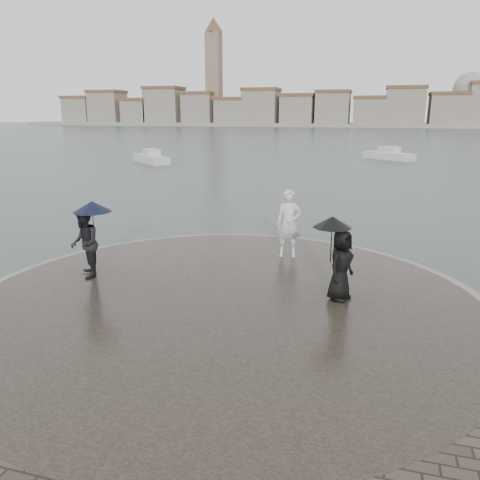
% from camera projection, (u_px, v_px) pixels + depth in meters
% --- Properties ---
extents(ground, '(400.00, 400.00, 0.00)m').
position_uv_depth(ground, '(161.00, 395.00, 7.87)').
color(ground, '#2B3835').
rests_on(ground, ground).
extents(kerb_ring, '(12.50, 12.50, 0.32)m').
position_uv_depth(kerb_ring, '(225.00, 306.00, 11.07)').
color(kerb_ring, gray).
rests_on(kerb_ring, ground).
extents(quay_tip, '(11.90, 11.90, 0.36)m').
position_uv_depth(quay_tip, '(225.00, 305.00, 11.06)').
color(quay_tip, '#2D261E').
rests_on(quay_tip, ground).
extents(statue, '(0.82, 0.61, 2.04)m').
position_uv_depth(statue, '(289.00, 224.00, 14.02)').
color(statue, silver).
rests_on(statue, quay_tip).
extents(visitor_left, '(1.29, 1.17, 2.04)m').
position_uv_depth(visitor_left, '(86.00, 236.00, 12.19)').
color(visitor_left, black).
rests_on(visitor_left, quay_tip).
extents(visitor_right, '(1.11, 1.03, 1.95)m').
position_uv_depth(visitor_right, '(339.00, 255.00, 10.75)').
color(visitor_right, black).
rests_on(visitor_right, quay_tip).
extents(far_skyline, '(260.00, 20.00, 37.00)m').
position_uv_depth(far_skyline, '(350.00, 110.00, 157.09)').
color(far_skyline, gray).
rests_on(far_skyline, ground).
extents(boats, '(37.67, 14.74, 1.50)m').
position_uv_depth(boats, '(354.00, 161.00, 42.56)').
color(boats, beige).
rests_on(boats, ground).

